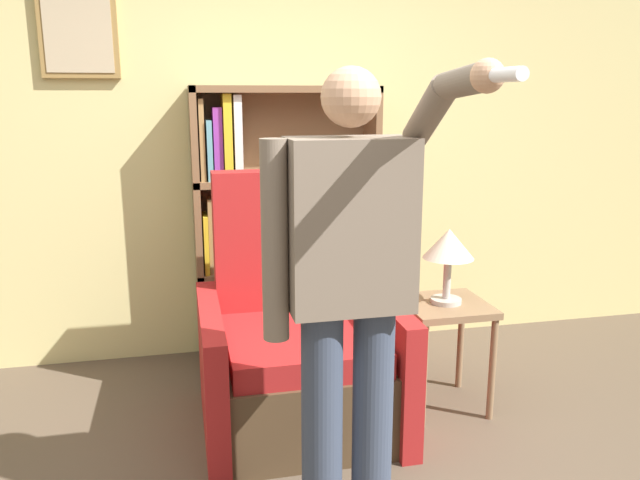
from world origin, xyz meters
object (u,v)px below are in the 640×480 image
Objects in this scene: person_standing at (349,287)px; side_table at (445,322)px; bookcase at (267,227)px; armchair at (297,350)px; table_lamp at (449,248)px.

side_table is at bearing 49.06° from person_standing.
bookcase is 1.35× the size of armchair.
armchair reaches higher than side_table.
bookcase is 4.30× the size of table_lamp.
bookcase is at bearing 91.26° from person_standing.
bookcase reaches higher than armchair.
bookcase is 2.90× the size of side_table.
person_standing is at bearing -89.12° from armchair.
armchair is at bearing 177.15° from table_lamp.
armchair is at bearing 90.88° from person_standing.
person_standing reaches higher than side_table.
table_lamp is at bearing 49.06° from person_standing.
table_lamp reaches higher than side_table.
table_lamp is at bearing -45.00° from side_table.
person_standing is 1.29m from side_table.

